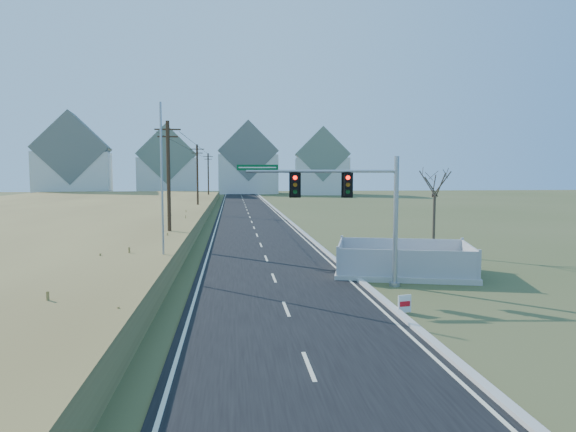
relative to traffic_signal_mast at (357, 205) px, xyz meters
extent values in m
plane|color=#454D25|center=(-3.80, -1.97, -3.89)|extent=(260.00, 260.00, 0.00)
cube|color=black|center=(-3.80, 48.03, -3.86)|extent=(8.00, 180.00, 0.06)
cube|color=#B2AFA8|center=(0.35, 48.03, -3.80)|extent=(0.30, 180.00, 0.18)
cube|color=#A78F4B|center=(-27.80, 38.03, -3.24)|extent=(38.00, 110.00, 1.30)
cylinder|color=#422D1E|center=(-10.30, 13.03, 0.61)|extent=(0.26, 0.26, 9.00)
cube|color=#422D1E|center=(-10.30, 13.03, 4.51)|extent=(1.80, 0.10, 0.10)
cube|color=#422D1E|center=(-10.30, 13.03, 4.01)|extent=(1.40, 0.10, 0.10)
cylinder|color=#422D1E|center=(-10.30, 43.03, 0.61)|extent=(0.26, 0.26, 9.00)
cube|color=#422D1E|center=(-10.30, 43.03, 4.51)|extent=(1.80, 0.10, 0.10)
cube|color=#422D1E|center=(-10.30, 43.03, 4.01)|extent=(1.40, 0.10, 0.10)
cylinder|color=#422D1E|center=(-10.30, 73.03, 0.61)|extent=(0.26, 0.26, 9.00)
cube|color=#422D1E|center=(-10.30, 73.03, 4.51)|extent=(1.80, 0.10, 0.10)
cube|color=#422D1E|center=(-10.30, 73.03, 4.01)|extent=(1.40, 0.10, 0.10)
cube|color=silver|center=(-41.80, 98.03, 1.11)|extent=(17.38, 13.12, 10.00)
cube|color=slate|center=(-41.80, 98.03, 7.01)|extent=(17.69, 13.38, 16.29)
cube|color=silver|center=(-21.80, 106.03, 0.61)|extent=(14.66, 10.95, 9.00)
cube|color=slate|center=(-21.80, 106.03, 6.01)|extent=(14.93, 11.17, 14.26)
cube|color=silver|center=(-1.80, 110.03, 1.11)|extent=(15.00, 10.00, 10.00)
cube|color=slate|center=(-1.80, 110.03, 7.01)|extent=(15.27, 10.20, 15.27)
cube|color=silver|center=(16.20, 102.03, 0.61)|extent=(13.87, 10.31, 9.00)
cube|color=slate|center=(16.20, 102.03, 6.01)|extent=(14.12, 10.51, 13.24)
cylinder|color=#9EA0A5|center=(1.81, -0.19, -3.80)|extent=(0.53, 0.53, 0.18)
cylinder|color=#9EA0A5|center=(1.81, -0.19, -0.80)|extent=(0.23, 0.23, 6.18)
cylinder|color=#9EA0A5|center=(-1.70, 0.18, 1.58)|extent=(7.03, 0.88, 0.14)
cube|color=black|center=(-0.47, 0.05, 0.95)|extent=(0.37, 0.31, 1.05)
cube|color=black|center=(-2.93, 0.31, 0.95)|extent=(0.37, 0.31, 1.05)
cube|color=#045025|center=(-4.69, 0.49, 1.76)|extent=(1.93, 0.24, 0.26)
cube|color=#B7B5AD|center=(3.20, 2.61, -3.75)|extent=(8.08, 6.47, 0.27)
cube|color=#9A9A9F|center=(2.62, 0.42, -2.94)|extent=(6.59, 1.80, 1.36)
cube|color=#9A9A9F|center=(3.77, 4.80, -2.94)|extent=(6.59, 1.80, 1.36)
cube|color=#9A9A9F|center=(-0.09, 3.47, -2.94)|extent=(1.23, 4.40, 1.36)
cube|color=#9A9A9F|center=(6.48, 1.75, -2.94)|extent=(1.23, 4.40, 1.36)
cube|color=white|center=(0.70, -4.83, -3.52)|extent=(0.55, 0.17, 0.69)
cube|color=red|center=(0.70, -4.86, -3.52)|extent=(0.44, 0.11, 0.20)
cylinder|color=#B7B5AD|center=(-9.35, 2.46, -3.80)|extent=(0.40, 0.40, 0.18)
cylinder|color=#9EA0A5|center=(-9.35, 2.46, 0.55)|extent=(0.11, 0.11, 8.88)
cylinder|color=#4C3F33|center=(7.30, 8.68, -1.90)|extent=(0.18, 0.18, 3.98)
camera|label=1|loc=(-5.86, -23.63, 1.51)|focal=32.00mm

